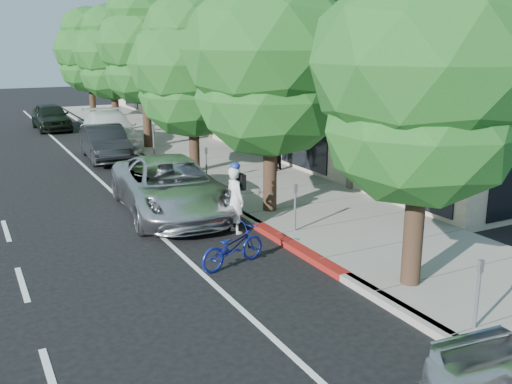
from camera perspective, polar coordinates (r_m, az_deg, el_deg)
ground at (r=13.32m, az=6.35°, el=-7.23°), size 120.00×120.00×0.00m
sidewalk at (r=21.01m, az=-0.55°, el=1.26°), size 4.60×56.00×0.15m
curb at (r=20.10m, az=-6.40°, el=0.55°), size 0.30×56.00×0.15m
curb_red_segment at (r=14.08m, az=4.09°, el=-5.62°), size 0.32×4.00×0.15m
storefront_building at (r=32.75m, az=2.95°, el=12.13°), size 10.00×36.00×7.00m
street_tree_0 at (r=11.39m, az=16.59°, el=11.76°), size 4.52×4.52×7.29m
street_tree_1 at (r=16.25m, az=1.48°, el=13.66°), size 5.07×5.07×7.68m
street_tree_2 at (r=21.71m, az=-6.41°, el=12.40°), size 4.75×4.75×6.87m
street_tree_3 at (r=27.37m, az=-11.17°, el=14.15°), size 4.34×4.34×7.68m
street_tree_4 at (r=33.17m, az=-14.20°, el=13.28°), size 4.24×4.24×7.08m
street_tree_5 at (r=39.02m, az=-16.36°, el=13.38°), size 4.48×4.48×7.24m
cyclist at (r=15.18m, az=-2.07°, el=-0.80°), size 0.49×0.70×1.81m
bicycle at (r=13.01m, az=-2.34°, el=-5.49°), size 1.88×1.08×0.94m
silver_suv at (r=17.10m, az=-8.56°, el=0.55°), size 3.25×6.15×1.65m
dark_sedan at (r=25.66m, az=-14.85°, el=4.76°), size 1.81×4.60×1.49m
white_pickup at (r=28.49m, az=-14.47°, el=5.97°), size 3.11×6.21×1.73m
dark_suv_far at (r=35.69m, az=-19.83°, el=7.10°), size 1.90×4.57×1.55m
pedestrian at (r=22.03m, az=1.79°, el=4.24°), size 1.00×0.95×1.62m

